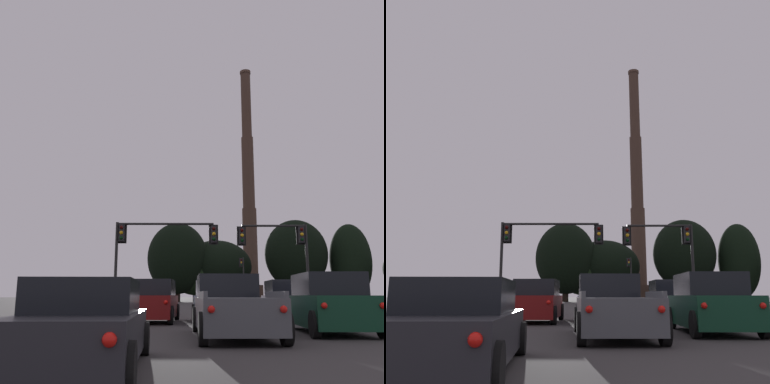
# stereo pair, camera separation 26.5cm
# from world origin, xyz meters

# --- Properties ---
(sedan_left_lane_third) EXTENTS (2.17, 4.77, 1.43)m
(sedan_left_lane_third) POSITION_xyz_m (-3.16, 7.33, 0.67)
(sedan_left_lane_third) COLOR #232328
(sedan_left_lane_third) RESTS_ON ground_plane
(suv_center_lane_front) EXTENTS (2.28, 4.97, 1.86)m
(suv_center_lane_front) POSITION_xyz_m (-0.17, 19.99, 0.90)
(suv_center_lane_front) COLOR navy
(suv_center_lane_front) RESTS_ON ground_plane
(pickup_truck_center_lane_second) EXTENTS (2.29, 5.54, 1.82)m
(pickup_truck_center_lane_second) POSITION_xyz_m (-0.19, 13.27, 0.80)
(pickup_truck_center_lane_second) COLOR #4C4F54
(pickup_truck_center_lane_second) RESTS_ON ground_plane
(suv_right_lane_front) EXTENTS (2.26, 4.96, 1.86)m
(suv_right_lane_front) POSITION_xyz_m (3.22, 21.47, 0.90)
(suv_right_lane_front) COLOR silver
(suv_right_lane_front) RESTS_ON ground_plane
(suv_left_lane_front) EXTENTS (2.29, 4.97, 1.86)m
(suv_left_lane_front) POSITION_xyz_m (-3.04, 20.62, 0.90)
(suv_left_lane_front) COLOR maroon
(suv_left_lane_front) RESTS_ON ground_plane
(suv_right_lane_second) EXTENTS (2.25, 4.96, 1.86)m
(suv_right_lane_second) POSITION_xyz_m (3.05, 14.59, 0.90)
(suv_right_lane_second) COLOR #0F3823
(suv_right_lane_second) RESTS_ON ground_plane
(traffic_light_overhead_left) EXTENTS (6.47, 0.50, 5.60)m
(traffic_light_overhead_left) POSITION_xyz_m (-3.73, 27.42, 4.32)
(traffic_light_overhead_left) COLOR black
(traffic_light_overhead_left) RESTS_ON ground_plane
(traffic_light_overhead_right) EXTENTS (4.60, 0.50, 5.63)m
(traffic_light_overhead_right) POSITION_xyz_m (4.59, 28.35, 4.28)
(traffic_light_overhead_right) COLOR black
(traffic_light_overhead_right) RESTS_ON ground_plane
(traffic_light_far_right) EXTENTS (0.78, 0.50, 6.10)m
(traffic_light_far_right) POSITION_xyz_m (5.70, 59.90, 4.00)
(traffic_light_far_right) COLOR black
(traffic_light_far_right) RESTS_ON ground_plane
(smokestack) EXTENTS (5.70, 5.70, 60.04)m
(smokestack) POSITION_xyz_m (13.73, 110.26, 23.49)
(smokestack) COLOR #3C2B22
(smokestack) RESTS_ON ground_plane
(treeline_left_mid) EXTENTS (10.24, 9.22, 10.17)m
(treeline_left_mid) POSITION_xyz_m (-0.12, 88.43, 5.67)
(treeline_left_mid) COLOR black
(treeline_left_mid) RESTS_ON ground_plane
(treeline_far_right) EXTENTS (8.02, 7.22, 14.98)m
(treeline_far_right) POSITION_xyz_m (30.18, 87.81, 7.75)
(treeline_far_right) COLOR black
(treeline_far_right) RESTS_ON ground_plane
(treeline_far_left) EXTENTS (13.95, 12.55, 11.89)m
(treeline_far_left) POSITION_xyz_m (4.05, 89.52, 6.69)
(treeline_far_left) COLOR black
(treeline_far_left) RESTS_ON ground_plane
(treeline_center_right) EXTENTS (12.13, 10.91, 15.68)m
(treeline_center_right) POSITION_xyz_m (19.45, 87.29, 8.93)
(treeline_center_right) COLOR black
(treeline_center_right) RESTS_ON ground_plane
(treeline_center_left) EXTENTS (11.55, 10.39, 14.94)m
(treeline_center_left) POSITION_xyz_m (-3.58, 86.63, 8.15)
(treeline_center_left) COLOR black
(treeline_center_left) RESTS_ON ground_plane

